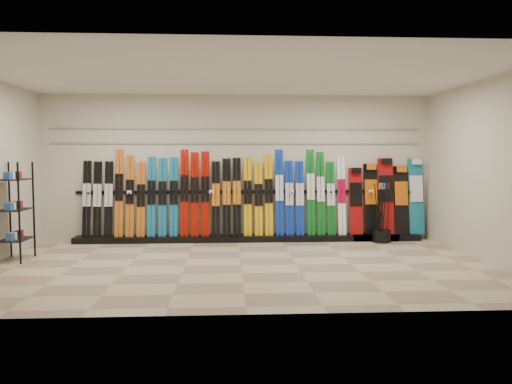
{
  "coord_description": "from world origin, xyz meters",
  "views": [
    {
      "loc": [
        -0.19,
        -7.84,
        1.72
      ],
      "look_at": [
        0.3,
        1.0,
        1.1
      ],
      "focal_mm": 35.0,
      "sensor_mm": 36.0,
      "label": 1
    }
  ],
  "objects": [
    {
      "name": "ski_poles",
      "position": [
        2.89,
        2.0,
        0.61
      ],
      "size": [
        0.3,
        0.29,
        1.18
      ],
      "color": "black",
      "rests_on": "pole_bin"
    },
    {
      "name": "skis",
      "position": [
        -0.44,
        2.36,
        0.93
      ],
      "size": [
        5.37,
        0.3,
        1.81
      ],
      "color": "black",
      "rests_on": "ski_rack_base"
    },
    {
      "name": "ceiling",
      "position": [
        0.0,
        0.0,
        3.0
      ],
      "size": [
        8.0,
        8.0,
        0.0
      ],
      "primitive_type": "plane",
      "rotation": [
        3.14,
        0.0,
        0.0
      ],
      "color": "silver",
      "rests_on": "back_wall"
    },
    {
      "name": "floor",
      "position": [
        0.0,
        0.0,
        0.0
      ],
      "size": [
        8.0,
        8.0,
        0.0
      ],
      "primitive_type": "plane",
      "color": "gray",
      "rests_on": "ground"
    },
    {
      "name": "slatwall_rail_1",
      "position": [
        0.0,
        2.48,
        2.3
      ],
      "size": [
        7.6,
        0.02,
        0.03
      ],
      "primitive_type": "cube",
      "color": "gray",
      "rests_on": "back_wall"
    },
    {
      "name": "slatwall_rail_0",
      "position": [
        0.0,
        2.48,
        2.0
      ],
      "size": [
        7.6,
        0.02,
        0.03
      ],
      "primitive_type": "cube",
      "color": "gray",
      "rests_on": "back_wall"
    },
    {
      "name": "snowboards",
      "position": [
        3.12,
        2.35,
        0.86
      ],
      "size": [
        1.57,
        0.24,
        1.58
      ],
      "color": "#990C0C",
      "rests_on": "ski_rack_base"
    },
    {
      "name": "back_wall",
      "position": [
        0.0,
        2.5,
        1.5
      ],
      "size": [
        8.0,
        0.0,
        8.0
      ],
      "primitive_type": "plane",
      "rotation": [
        1.57,
        0.0,
        0.0
      ],
      "color": "beige",
      "rests_on": "floor"
    },
    {
      "name": "ski_rack_base",
      "position": [
        0.22,
        2.28,
        0.06
      ],
      "size": [
        8.0,
        0.4,
        0.12
      ],
      "primitive_type": "cube",
      "color": "black",
      "rests_on": "floor"
    },
    {
      "name": "right_wall",
      "position": [
        4.0,
        0.0,
        1.5
      ],
      "size": [
        0.0,
        5.0,
        5.0
      ],
      "primitive_type": "plane",
      "rotation": [
        1.57,
        0.0,
        -1.57
      ],
      "color": "beige",
      "rests_on": "floor"
    },
    {
      "name": "pole_bin",
      "position": [
        2.9,
        2.0,
        0.12
      ],
      "size": [
        0.36,
        0.36,
        0.25
      ],
      "primitive_type": "cylinder",
      "color": "black",
      "rests_on": "floor"
    },
    {
      "name": "accessory_rack",
      "position": [
        -3.75,
        0.6,
        0.82
      ],
      "size": [
        0.4,
        0.6,
        1.64
      ],
      "primitive_type": "cube",
      "color": "black",
      "rests_on": "floor"
    }
  ]
}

